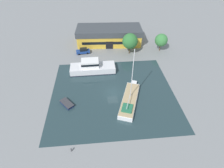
{
  "coord_description": "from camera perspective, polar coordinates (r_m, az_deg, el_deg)",
  "views": [
    {
      "loc": [
        -3.02,
        -30.89,
        28.77
      ],
      "look_at": [
        0.0,
        1.99,
        1.0
      ],
      "focal_mm": 28.0,
      "sensor_mm": 36.0,
      "label": 1
    }
  ],
  "objects": [
    {
      "name": "water_canal",
      "position": [
        42.32,
        0.25,
        -2.76
      ],
      "size": [
        29.14,
        26.58,
        0.01
      ],
      "primitive_type": "cube",
      "color": "#23383D",
      "rests_on": "ground"
    },
    {
      "name": "quay_tree_by_water",
      "position": [
        59.25,
        15.78,
        13.63
      ],
      "size": [
        4.01,
        4.01,
        5.8
      ],
      "color": "brown",
      "rests_on": "ground"
    },
    {
      "name": "quay_tree_near_building",
      "position": [
        55.68,
        5.9,
        13.74
      ],
      "size": [
        4.78,
        4.78,
        6.67
      ],
      "color": "brown",
      "rests_on": "ground"
    },
    {
      "name": "ground_plane",
      "position": [
        42.32,
        0.25,
        -2.77
      ],
      "size": [
        440.0,
        440.0,
        0.0
      ],
      "primitive_type": "plane",
      "color": "gray"
    },
    {
      "name": "small_dinghy",
      "position": [
        40.5,
        -14.52,
        -6.23
      ],
      "size": [
        3.48,
        3.76,
        0.63
      ],
      "rotation": [
        0.0,
        0.0,
        3.82
      ],
      "color": "#19234C",
      "rests_on": "water_canal"
    },
    {
      "name": "parked_car",
      "position": [
        57.73,
        -9.41,
        10.6
      ],
      "size": [
        4.5,
        2.28,
        1.76
      ],
      "rotation": [
        0.0,
        0.0,
        1.7
      ],
      "color": "navy",
      "rests_on": "ground"
    },
    {
      "name": "mooring_bollard",
      "position": [
        33.29,
        -13.17,
        -20.17
      ],
      "size": [
        0.28,
        0.28,
        0.75
      ],
      "color": "#47474C",
      "rests_on": "ground"
    },
    {
      "name": "sailboat_moored",
      "position": [
        39.87,
        5.79,
        -5.1
      ],
      "size": [
        6.66,
        12.41,
        13.08
      ],
      "rotation": [
        0.0,
        0.0,
        -0.34
      ],
      "color": "white",
      "rests_on": "water_canal"
    },
    {
      "name": "warehouse_building",
      "position": [
        62.72,
        -0.97,
        15.61
      ],
      "size": [
        22.37,
        10.26,
        5.57
      ],
      "rotation": [
        0.0,
        0.0,
        -0.05
      ],
      "color": "gold",
      "rests_on": "ground"
    },
    {
      "name": "motor_cruiser",
      "position": [
        48.62,
        -6.49,
        5.43
      ],
      "size": [
        12.42,
        4.44,
        3.67
      ],
      "rotation": [
        0.0,
        0.0,
        1.58
      ],
      "color": "silver",
      "rests_on": "water_canal"
    }
  ]
}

